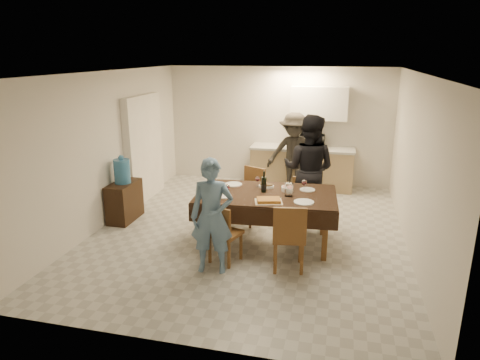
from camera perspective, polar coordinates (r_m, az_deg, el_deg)
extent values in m
cube|color=#B4B4AF|center=(7.25, 1.23, -6.87)|extent=(5.00, 6.00, 0.02)
cube|color=white|center=(6.65, 1.38, 14.14)|extent=(5.00, 6.00, 0.02)
cube|color=beige|center=(9.73, 5.06, 7.19)|extent=(5.00, 0.02, 2.60)
cube|color=beige|center=(4.09, -7.68, -6.47)|extent=(5.00, 0.02, 2.60)
cube|color=beige|center=(7.74, -17.16, 4.05)|extent=(0.02, 6.00, 2.60)
cube|color=beige|center=(6.78, 22.44, 1.79)|extent=(0.02, 6.00, 2.60)
cube|color=white|center=(8.78, -12.66, 4.16)|extent=(0.15, 1.40, 2.10)
cube|color=#9F845F|center=(9.53, 8.21, 1.53)|extent=(2.20, 0.60, 0.86)
cube|color=#9A9A96|center=(9.42, 8.33, 4.20)|extent=(2.24, 0.64, 0.05)
cube|color=silver|center=(9.38, 10.51, 10.03)|extent=(1.20, 0.34, 0.70)
cube|color=black|center=(6.57, 3.53, -1.95)|extent=(2.18, 1.37, 0.04)
cube|color=brown|center=(6.71, 3.47, -5.27)|extent=(0.08, 0.08, 0.78)
cube|color=brown|center=(6.11, -1.96, -7.14)|extent=(0.50, 0.50, 0.05)
cube|color=brown|center=(5.86, -2.46, -5.71)|extent=(0.39, 0.16, 0.43)
cube|color=brown|center=(5.94, 6.51, -7.53)|extent=(0.50, 0.50, 0.05)
cube|color=brown|center=(5.65, 6.34, -5.92)|extent=(0.44, 0.11, 0.47)
cube|color=brown|center=(7.45, 1.08, -2.29)|extent=(0.58, 0.58, 0.05)
cube|color=brown|center=(7.19, 0.75, -0.82)|extent=(0.42, 0.22, 0.47)
cube|color=brown|center=(7.35, 7.96, -3.26)|extent=(0.45, 0.45, 0.05)
cube|color=brown|center=(7.11, 7.89, -2.00)|extent=(0.38, 0.11, 0.41)
cube|color=black|center=(7.90, -15.14, -2.76)|extent=(0.37, 0.75, 0.69)
cylinder|color=#3C84C0|center=(7.73, -15.45, 1.13)|extent=(0.28, 0.28, 0.42)
cylinder|color=white|center=(6.44, 6.54, -1.29)|extent=(0.13, 0.13, 0.20)
cube|color=#AF7B33|center=(6.18, 3.83, -2.70)|extent=(0.45, 0.38, 0.05)
cylinder|color=white|center=(6.68, 6.34, -1.18)|extent=(0.19, 0.19, 0.07)
cylinder|color=white|center=(6.83, 3.53, -0.86)|extent=(0.22, 0.22, 0.04)
cylinder|color=white|center=(6.41, -2.23, -2.14)|extent=(0.25, 0.25, 0.01)
cylinder|color=white|center=(6.21, 8.51, -2.94)|extent=(0.29, 0.29, 0.02)
cylinder|color=white|center=(6.96, -0.90, -0.58)|extent=(0.28, 0.28, 0.02)
cylinder|color=white|center=(6.77, 8.98, -1.28)|extent=(0.24, 0.24, 0.01)
imported|color=silver|center=(9.38, 9.61, 5.12)|extent=(0.51, 0.35, 0.28)
imported|color=#5A7DA4|center=(5.73, -3.76, -4.88)|extent=(0.63, 0.46, 1.58)
imported|color=black|center=(7.46, 9.13, 1.39)|extent=(1.06, 0.90, 1.91)
imported|color=black|center=(9.01, 7.17, 3.49)|extent=(1.11, 0.64, 1.72)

